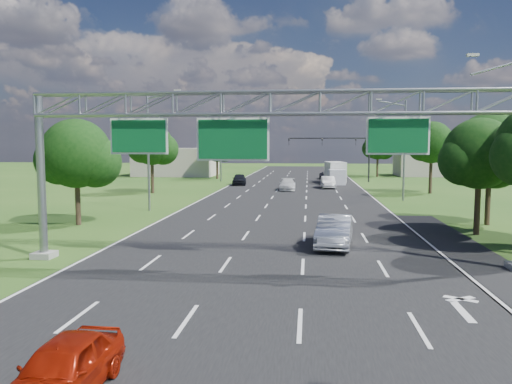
# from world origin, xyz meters

# --- Properties ---
(ground) EXTENTS (220.00, 220.00, 0.00)m
(ground) POSITION_xyz_m (0.00, 30.00, 0.00)
(ground) COLOR #254B16
(ground) RESTS_ON ground
(road) EXTENTS (18.00, 180.00, 0.02)m
(road) POSITION_xyz_m (0.00, 30.00, 0.00)
(road) COLOR black
(road) RESTS_ON ground
(road_flare) EXTENTS (3.00, 30.00, 0.02)m
(road_flare) POSITION_xyz_m (10.20, 14.00, 0.00)
(road_flare) COLOR black
(road_flare) RESTS_ON ground
(sign_gantry) EXTENTS (23.50, 1.00, 9.56)m
(sign_gantry) POSITION_xyz_m (0.33, 12.00, 6.89)
(sign_gantry) COLOR gray
(sign_gantry) RESTS_ON ground
(traffic_signal) EXTENTS (12.21, 0.24, 7.00)m
(traffic_signal) POSITION_xyz_m (7.48, 65.00, 5.17)
(traffic_signal) COLOR black
(traffic_signal) RESTS_ON ground
(streetlight_l_near) EXTENTS (2.97, 0.22, 10.16)m
(streetlight_l_near) POSITION_xyz_m (-11.30, 30.00, 5.58)
(streetlight_l_near) COLOR gray
(streetlight_l_near) RESTS_ON ground
(streetlight_l_far) EXTENTS (2.97, 0.22, 10.16)m
(streetlight_l_far) POSITION_xyz_m (-11.30, 65.00, 5.58)
(streetlight_l_far) COLOR gray
(streetlight_l_far) RESTS_ON ground
(streetlight_r_mid) EXTENTS (2.97, 0.22, 10.16)m
(streetlight_r_mid) POSITION_xyz_m (11.30, 40.00, 5.58)
(streetlight_r_mid) COLOR gray
(streetlight_r_mid) RESTS_ON ground
(tree_verge_la) EXTENTS (5.76, 4.80, 7.40)m
(tree_verge_la) POSITION_xyz_m (-13.92, 22.04, 4.76)
(tree_verge_la) COLOR #2D2116
(tree_verge_la) RESTS_ON ground
(tree_verge_lb) EXTENTS (5.76, 4.80, 8.06)m
(tree_verge_lb) POSITION_xyz_m (-15.92, 45.04, 5.41)
(tree_verge_lb) COLOR #2D2116
(tree_verge_lb) RESTS_ON ground
(tree_verge_lc) EXTENTS (5.76, 4.80, 7.62)m
(tree_verge_lc) POSITION_xyz_m (-12.92, 70.04, 4.98)
(tree_verge_lc) COLOR #2D2116
(tree_verge_lc) RESTS_ON ground
(tree_verge_rd) EXTENTS (5.76, 4.80, 8.28)m
(tree_verge_rd) POSITION_xyz_m (16.08, 48.04, 5.63)
(tree_verge_rd) COLOR #2D2116
(tree_verge_rd) RESTS_ON ground
(tree_verge_re) EXTENTS (5.76, 4.80, 7.84)m
(tree_verge_re) POSITION_xyz_m (14.08, 78.04, 5.20)
(tree_verge_re) COLOR #2D2116
(tree_verge_re) RESTS_ON ground
(building_left) EXTENTS (14.00, 10.00, 5.00)m
(building_left) POSITION_xyz_m (-22.00, 78.00, 2.50)
(building_left) COLOR #B0A594
(building_left) RESTS_ON ground
(building_right) EXTENTS (12.00, 9.00, 4.00)m
(building_right) POSITION_xyz_m (24.00, 82.00, 2.00)
(building_right) COLOR #B0A594
(building_right) RESTS_ON ground
(red_coupe) EXTENTS (1.68, 3.94, 1.33)m
(red_coupe) POSITION_xyz_m (-3.32, -1.02, 0.66)
(red_coupe) COLOR #971807
(red_coupe) RESTS_ON ground
(silver_sedan) EXTENTS (2.39, 5.34, 1.70)m
(silver_sedan) POSITION_xyz_m (3.48, 16.38, 0.85)
(silver_sedan) COLOR #B1B4BD
(silver_sedan) RESTS_ON ground
(car_queue_a) EXTENTS (2.06, 4.87, 1.40)m
(car_queue_a) POSITION_xyz_m (-0.56, 50.34, 0.70)
(car_queue_a) COLOR silver
(car_queue_a) RESTS_ON ground
(car_queue_b) EXTENTS (2.02, 4.30, 1.19)m
(car_queue_b) POSITION_xyz_m (4.80, 71.43, 0.59)
(car_queue_b) COLOR black
(car_queue_b) RESTS_ON ground
(car_queue_c) EXTENTS (2.29, 4.78, 1.57)m
(car_queue_c) POSITION_xyz_m (-7.63, 57.87, 0.79)
(car_queue_c) COLOR black
(car_queue_c) RESTS_ON ground
(car_queue_d) EXTENTS (1.86, 4.72, 1.53)m
(car_queue_d) POSITION_xyz_m (4.53, 53.93, 0.76)
(car_queue_d) COLOR #BCBCBC
(car_queue_d) RESTS_ON ground
(box_truck) EXTENTS (3.04, 8.38, 3.09)m
(box_truck) POSITION_xyz_m (5.93, 62.75, 1.48)
(box_truck) COLOR silver
(box_truck) RESTS_ON ground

